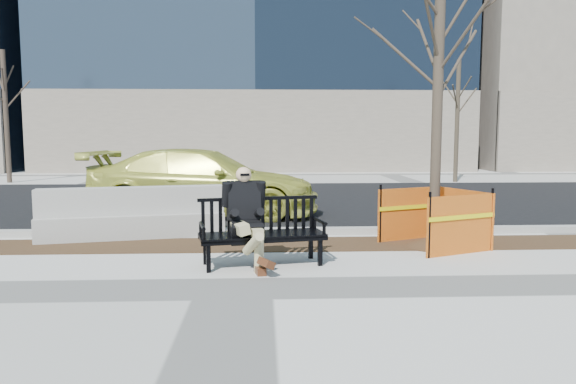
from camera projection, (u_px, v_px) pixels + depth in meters
name	position (u px, v px, depth m)	size (l,w,h in m)	color
ground	(234.00, 288.00, 6.66)	(120.00, 120.00, 0.00)	beige
mulch_strip	(242.00, 245.00, 9.24)	(40.00, 1.20, 0.02)	#47301C
asphalt_street	(251.00, 200.00, 15.39)	(60.00, 10.40, 0.01)	black
curb	(244.00, 232.00, 10.17)	(60.00, 0.25, 0.12)	#9E9B93
bench	(262.00, 265.00, 7.84)	(1.84, 0.66, 0.98)	black
seated_man	(245.00, 265.00, 7.83)	(0.61, 1.02, 1.43)	black
tree_fence	(433.00, 247.00, 9.12)	(2.05, 2.05, 5.12)	orange
sedan	(204.00, 215.00, 12.65)	(2.16, 5.32, 1.54)	#C6C74A
jersey_barrier_left	(133.00, 238.00, 9.90)	(3.29, 0.66, 0.94)	#A3A099
far_tree_left	(10.00, 183.00, 21.07)	(2.03, 2.03, 5.48)	#4D3E32
far_tree_right	(455.00, 182.00, 21.38)	(1.90, 1.90, 5.12)	#4D4131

